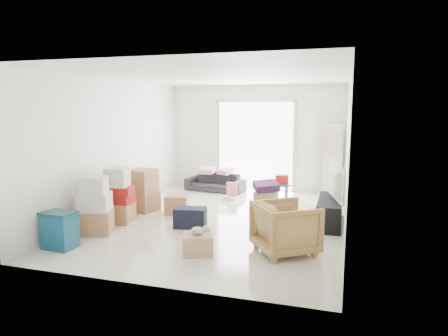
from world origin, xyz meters
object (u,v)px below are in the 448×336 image
at_px(television, 330,195).
at_px(storage_bins, 59,230).
at_px(kids_table, 282,182).
at_px(wood_crate, 198,244).
at_px(ac_tower, 332,161).
at_px(sofa, 215,179).
at_px(tv_console, 330,211).
at_px(armchair, 286,225).
at_px(ottoman, 266,201).

height_order(television, storage_bins, television).
height_order(storage_bins, kids_table, kids_table).
bearing_deg(television, wood_crate, 125.51).
distance_m(ac_tower, television, 2.37).
relative_size(television, sofa, 0.71).
height_order(ac_tower, sofa, ac_tower).
distance_m(television, wood_crate, 2.81).
bearing_deg(tv_console, sofa, 143.18).
xyz_separation_m(kids_table, wood_crate, (-0.66, -3.78, -0.27)).
xyz_separation_m(storage_bins, kids_table, (2.76, 4.18, 0.13)).
relative_size(armchair, kids_table, 1.43).
xyz_separation_m(television, armchair, (-0.58, -1.72, -0.12)).
bearing_deg(tv_console, ottoman, 158.10).
bearing_deg(tv_console, television, 0.00).
distance_m(television, sofa, 3.68).
bearing_deg(sofa, armchair, -52.26).
bearing_deg(wood_crate, ottoman, 79.10).
bearing_deg(tv_console, wood_crate, -130.54).
relative_size(storage_bins, kids_table, 0.97).
bearing_deg(ottoman, wood_crate, -100.90).
bearing_deg(ottoman, sofa, 134.33).
xyz_separation_m(ac_tower, storage_bins, (-3.85, -4.87, -0.59)).
bearing_deg(tv_console, kids_table, 124.46).
bearing_deg(sofa, ac_tower, 9.61).
relative_size(armchair, storage_bins, 1.47).
height_order(storage_bins, ottoman, storage_bins).
bearing_deg(tv_console, armchair, -108.53).
distance_m(tv_console, storage_bins, 4.64).
height_order(sofa, wood_crate, sofa).
height_order(ac_tower, kids_table, ac_tower).
distance_m(ac_tower, ottoman, 2.31).
distance_m(ac_tower, storage_bins, 6.23).
bearing_deg(wood_crate, kids_table, 80.02).
bearing_deg(armchair, ottoman, -17.10).
xyz_separation_m(television, ottoman, (-1.30, 0.52, -0.33)).
xyz_separation_m(armchair, ottoman, (-0.72, 2.24, -0.21)).
xyz_separation_m(tv_console, wood_crate, (-1.81, -2.11, -0.09)).
distance_m(ac_tower, kids_table, 1.37).
xyz_separation_m(ac_tower, ottoman, (-1.25, -1.83, -0.66)).
height_order(tv_console, storage_bins, storage_bins).
bearing_deg(storage_bins, wood_crate, 10.98).
distance_m(storage_bins, wood_crate, 2.14).
height_order(tv_console, armchair, armchair).
xyz_separation_m(tv_console, storage_bins, (-3.90, -2.52, 0.05)).
xyz_separation_m(ac_tower, wood_crate, (-1.76, -4.46, -0.73)).
height_order(sofa, ottoman, sofa).
relative_size(television, armchair, 1.29).
bearing_deg(television, kids_table, 20.52).
bearing_deg(ac_tower, tv_console, -88.78).
relative_size(sofa, kids_table, 2.59).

